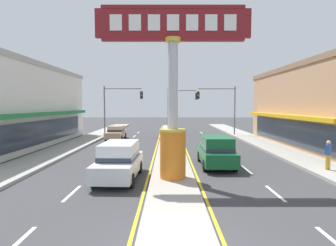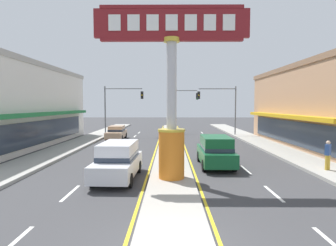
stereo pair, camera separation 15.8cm
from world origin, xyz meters
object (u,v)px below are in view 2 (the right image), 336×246
traffic_light_right_side (221,102)px  suv_near_right_lane (118,160)px  sedan_near_left_lane (116,132)px  storefront_left (3,105)px  district_sign (172,94)px  suv_far_right_lane (216,151)px  traffic_light_median_far (180,103)px  traffic_light_left_side (119,102)px  pedestrian_near_kerb (328,153)px

traffic_light_right_side → suv_near_right_lane: traffic_light_right_side is taller
sedan_near_left_lane → storefront_left: bearing=-144.5°
district_sign → suv_far_right_lane: bearing=49.5°
sedan_near_left_lane → suv_near_right_lane: bearing=-78.6°
storefront_left → suv_far_right_lane: 19.25m
traffic_light_median_far → suv_far_right_lane: size_ratio=1.34×
traffic_light_left_side → storefront_left: bearing=-131.4°
traffic_light_left_side → traffic_light_median_far: size_ratio=1.00×
traffic_light_left_side → traffic_light_right_side: (12.73, 0.33, 0.00)m
storefront_left → traffic_light_right_side: (21.24, 9.99, 0.42)m
traffic_light_left_side → suv_near_right_lane: size_ratio=1.33×
traffic_light_median_far → suv_far_right_lane: bearing=-85.9°
district_sign → traffic_light_left_side: 21.05m
storefront_left → sedan_near_left_lane: 11.22m
traffic_light_left_side → suv_far_right_lane: traffic_light_left_side is taller
suv_far_right_lane → pedestrian_near_kerb: (6.04, -1.68, 0.14)m
suv_far_right_lane → suv_near_right_lane: bearing=-152.0°
suv_near_right_lane → sedan_near_left_lane: size_ratio=1.08×
suv_near_right_lane → suv_far_right_lane: size_ratio=1.01×
suv_near_right_lane → pedestrian_near_kerb: (11.59, 1.27, 0.14)m
district_sign → suv_far_right_lane: 5.46m
traffic_light_left_side → traffic_light_median_far: 8.75m
pedestrian_near_kerb → traffic_light_left_side: bearing=129.4°
storefront_left → traffic_light_right_side: 23.47m
suv_near_right_lane → traffic_light_left_side: bearing=100.3°
traffic_light_right_side → sedan_near_left_lane: size_ratio=1.44×
district_sign → pedestrian_near_kerb: 9.52m
pedestrian_near_kerb → suv_far_right_lane: bearing=164.4°
district_sign → suv_near_right_lane: size_ratio=1.84×
traffic_light_right_side → storefront_left: bearing=-154.8°
storefront_left → sedan_near_left_lane: (8.79, 6.28, -3.04)m
traffic_light_median_far → suv_far_right_lane: (1.52, -21.09, -3.21)m
storefront_left → district_sign: bearing=-35.0°
traffic_light_right_side → traffic_light_median_far: 6.45m
sedan_near_left_lane → pedestrian_near_kerb: size_ratio=2.58×
storefront_left → sedan_near_left_lane: storefront_left is taller
traffic_light_left_side → suv_near_right_lane: traffic_light_left_side is taller
suv_far_right_lane → sedan_near_left_lane: bearing=123.4°
traffic_light_median_far → sedan_near_left_lane: traffic_light_median_far is taller
storefront_left → pedestrian_near_kerb: (23.69, -8.83, -2.70)m
suv_far_right_lane → traffic_light_median_far: bearing=94.1°
traffic_light_right_side → suv_near_right_lane: (-9.14, -20.09, -3.26)m
suv_far_right_lane → storefront_left: bearing=158.0°
pedestrian_near_kerb → suv_near_right_lane: bearing=-173.7°
traffic_light_median_far → suv_near_right_lane: (-4.04, -24.04, -3.21)m
storefront_left → traffic_light_left_side: bearing=48.6°
traffic_light_right_side → traffic_light_median_far: same height
traffic_light_left_side → sedan_near_left_lane: bearing=-85.2°
sedan_near_left_lane → pedestrian_near_kerb: bearing=-45.4°
district_sign → pedestrian_near_kerb: (8.82, 1.57, -3.25)m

